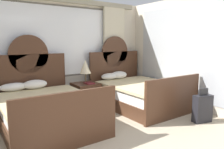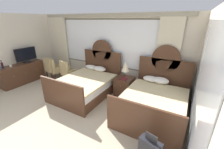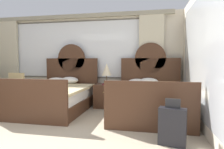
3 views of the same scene
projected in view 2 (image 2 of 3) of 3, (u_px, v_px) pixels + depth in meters
name	position (u px, v px, depth m)	size (l,w,h in m)	color
wall_back_window	(106.00, 48.00, 5.55)	(6.39, 0.22, 2.70)	beige
wall_right_mirror	(203.00, 96.00, 2.26)	(0.08, 4.59, 2.70)	beige
bed_near_window	(87.00, 84.00, 5.01)	(1.64, 2.18, 1.77)	#472B1C
bed_near_mirror	(154.00, 102.00, 3.93)	(1.64, 2.18, 1.77)	#472B1C
nightstand_between_beds	(124.00, 86.00, 4.96)	(0.58, 0.60, 0.63)	#472B1C
table_lamp_on_nightstand	(125.00, 67.00, 4.70)	(0.27, 0.27, 0.57)	brown
book_on_nightstand	(124.00, 79.00, 4.73)	(0.18, 0.26, 0.03)	maroon
dresser_minibar	(23.00, 73.00, 5.86)	(0.50, 1.66, 0.81)	#472B1C
tv_flatscreen	(26.00, 55.00, 5.82)	(0.20, 0.85, 0.61)	black
bottle_spirit_blue	(0.00, 67.00, 5.07)	(0.06, 0.06, 0.22)	#385B99
bottle_wine_dark	(2.00, 65.00, 5.19)	(0.08, 0.08, 0.30)	black
cup_on_dresser	(11.00, 66.00, 5.33)	(0.11, 0.08, 0.08)	white
armchair_by_window_left	(68.00, 71.00, 5.87)	(0.61, 0.61, 0.93)	tan
armchair_by_window_centre	(55.00, 68.00, 6.22)	(0.64, 0.64, 0.93)	tan
armchair_by_window_right	(51.00, 67.00, 6.33)	(0.59, 0.59, 0.93)	tan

